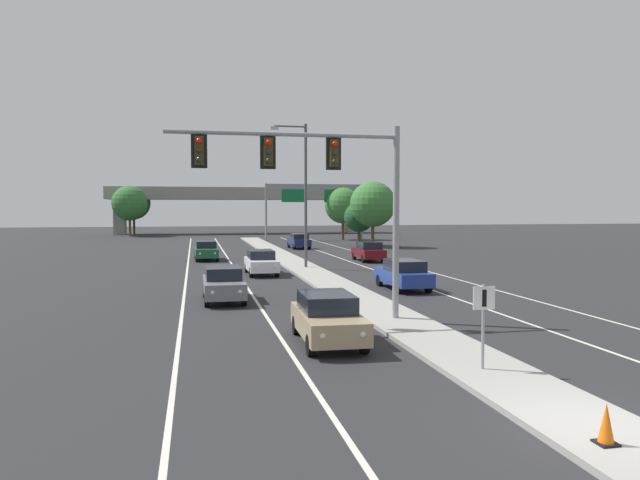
% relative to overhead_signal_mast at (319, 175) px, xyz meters
% --- Properties ---
extents(ground_plane, '(260.00, 260.00, 0.00)m').
position_rel_overhead_signal_mast_xyz_m(ground_plane, '(3.01, -11.22, -5.51)').
color(ground_plane, '#28282B').
extents(median_island, '(2.40, 110.00, 0.15)m').
position_rel_overhead_signal_mast_xyz_m(median_island, '(3.01, 6.78, -5.43)').
color(median_island, '#9E9B93').
rests_on(median_island, ground).
extents(lane_stripe_oncoming_center, '(0.14, 100.00, 0.01)m').
position_rel_overhead_signal_mast_xyz_m(lane_stripe_oncoming_center, '(-1.69, 13.78, -5.50)').
color(lane_stripe_oncoming_center, silver).
rests_on(lane_stripe_oncoming_center, ground).
extents(lane_stripe_receding_center, '(0.14, 100.00, 0.01)m').
position_rel_overhead_signal_mast_xyz_m(lane_stripe_receding_center, '(7.71, 13.78, -5.50)').
color(lane_stripe_receding_center, silver).
rests_on(lane_stripe_receding_center, ground).
extents(edge_stripe_left, '(0.14, 100.00, 0.01)m').
position_rel_overhead_signal_mast_xyz_m(edge_stripe_left, '(-4.99, 13.78, -5.50)').
color(edge_stripe_left, silver).
rests_on(edge_stripe_left, ground).
extents(edge_stripe_right, '(0.14, 100.00, 0.01)m').
position_rel_overhead_signal_mast_xyz_m(edge_stripe_right, '(11.01, 13.78, -5.50)').
color(edge_stripe_right, silver).
rests_on(edge_stripe_right, ground).
extents(overhead_signal_mast, '(8.56, 0.44, 7.20)m').
position_rel_overhead_signal_mast_xyz_m(overhead_signal_mast, '(0.00, 0.00, 0.00)').
color(overhead_signal_mast, gray).
rests_on(overhead_signal_mast, median_island).
extents(median_sign_post, '(0.60, 0.10, 2.20)m').
position_rel_overhead_signal_mast_xyz_m(median_sign_post, '(2.83, -7.24, -3.92)').
color(median_sign_post, gray).
rests_on(median_sign_post, median_island).
extents(street_lamp_median, '(2.58, 0.28, 10.00)m').
position_rel_overhead_signal_mast_xyz_m(street_lamp_median, '(2.98, 19.70, 0.29)').
color(street_lamp_median, '#4C4C51').
rests_on(street_lamp_median, median_island).
extents(car_oncoming_tan, '(1.93, 4.51, 1.58)m').
position_rel_overhead_signal_mast_xyz_m(car_oncoming_tan, '(-0.32, -2.91, -4.69)').
color(car_oncoming_tan, tan).
rests_on(car_oncoming_tan, ground).
extents(car_oncoming_grey, '(1.84, 4.48, 1.58)m').
position_rel_overhead_signal_mast_xyz_m(car_oncoming_grey, '(-3.16, 6.40, -4.69)').
color(car_oncoming_grey, slate).
rests_on(car_oncoming_grey, ground).
extents(car_oncoming_white, '(1.85, 4.48, 1.58)m').
position_rel_overhead_signal_mast_xyz_m(car_oncoming_white, '(-0.27, 16.83, -4.69)').
color(car_oncoming_white, silver).
rests_on(car_oncoming_white, ground).
extents(car_oncoming_green, '(1.92, 4.51, 1.58)m').
position_rel_overhead_signal_mast_xyz_m(car_oncoming_green, '(-3.54, 28.26, -4.69)').
color(car_oncoming_green, '#195633').
rests_on(car_oncoming_green, ground).
extents(car_receding_blue, '(1.87, 4.49, 1.58)m').
position_rel_overhead_signal_mast_xyz_m(car_receding_blue, '(6.32, 8.33, -4.69)').
color(car_receding_blue, navy).
rests_on(car_receding_blue, ground).
extents(car_receding_darkred, '(1.91, 4.50, 1.58)m').
position_rel_overhead_signal_mast_xyz_m(car_receding_darkred, '(9.29, 24.68, -4.69)').
color(car_receding_darkred, '#5B0F14').
rests_on(car_receding_darkred, ground).
extents(car_receding_navy, '(1.92, 4.51, 1.58)m').
position_rel_overhead_signal_mast_xyz_m(car_receding_navy, '(6.33, 40.39, -4.69)').
color(car_receding_navy, '#141E4C').
rests_on(car_receding_navy, ground).
extents(traffic_cone_median_nose, '(0.36, 0.36, 0.74)m').
position_rel_overhead_signal_mast_xyz_m(traffic_cone_median_nose, '(2.63, -12.19, -5.00)').
color(traffic_cone_median_nose, black).
rests_on(traffic_cone_median_nose, median_island).
extents(highway_sign_gantry, '(13.28, 0.42, 7.50)m').
position_rel_overhead_signal_mast_xyz_m(highway_sign_gantry, '(11.21, 56.09, 0.66)').
color(highway_sign_gantry, gray).
rests_on(highway_sign_gantry, ground).
extents(overpass_bridge, '(42.40, 6.40, 7.65)m').
position_rel_overhead_signal_mast_xyz_m(overpass_bridge, '(3.01, 78.26, 0.28)').
color(overpass_bridge, gray).
rests_on(overpass_bridge, ground).
extents(tree_far_left_b, '(5.36, 5.36, 7.76)m').
position_rel_overhead_signal_mast_xyz_m(tree_far_left_b, '(-14.17, 80.01, -0.44)').
color(tree_far_left_b, '#4C3823').
rests_on(tree_far_left_b, ground).
extents(tree_far_right_a, '(4.98, 4.98, 7.20)m').
position_rel_overhead_signal_mast_xyz_m(tree_far_right_a, '(14.53, 40.61, -0.80)').
color(tree_far_right_a, '#4C3823').
rests_on(tree_far_right_a, ground).
extents(tree_far_left_a, '(5.28, 5.28, 7.64)m').
position_rel_overhead_signal_mast_xyz_m(tree_far_left_a, '(-13.98, 71.76, -0.52)').
color(tree_far_left_a, '#4C3823').
rests_on(tree_far_left_a, ground).
extents(tree_far_right_c, '(3.43, 3.43, 4.96)m').
position_rel_overhead_signal_mast_xyz_m(tree_far_right_c, '(13.97, 44.09, -2.27)').
color(tree_far_right_c, '#4C3823').
rests_on(tree_far_right_c, ground).
extents(tree_far_right_b, '(4.88, 4.88, 7.07)m').
position_rel_overhead_signal_mast_xyz_m(tree_far_right_b, '(15.10, 56.12, -0.89)').
color(tree_far_right_b, '#4C3823').
rests_on(tree_far_right_b, ground).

